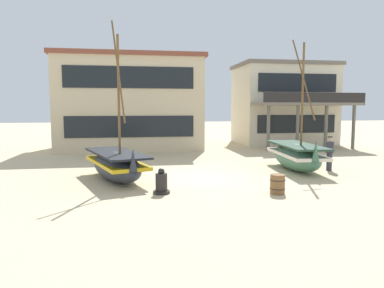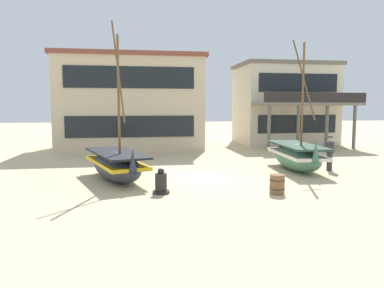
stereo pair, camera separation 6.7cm
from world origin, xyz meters
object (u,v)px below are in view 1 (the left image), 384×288
fisherman_by_hull (330,154)px  capstan_winch (161,183)px  harbor_building_main (130,103)px  wooden_barrel (277,184)px  harbor_building_annex (284,104)px  fishing_boat_centre_large (296,156)px  fishing_boat_near_left (116,164)px

fisherman_by_hull → capstan_winch: size_ratio=1.83×
harbor_building_main → wooden_barrel: bearing=-71.4°
harbor_building_annex → fishing_boat_centre_large: bearing=-110.8°
fishing_boat_centre_large → harbor_building_annex: 13.86m
harbor_building_annex → capstan_winch: bearing=-125.5°
fishing_boat_centre_large → harbor_building_annex: size_ratio=0.77×
capstan_winch → harbor_building_annex: harbor_building_annex is taller
harbor_building_annex → wooden_barrel: bearing=-114.0°
fishing_boat_centre_large → fisherman_by_hull: size_ratio=3.82×
wooden_barrel → harbor_building_main: harbor_building_main is taller
fisherman_by_hull → harbor_building_main: 15.28m
harbor_building_annex → fishing_boat_near_left: bearing=-134.2°
harbor_building_main → fisherman_by_hull: bearing=-50.4°
fishing_boat_near_left → harbor_building_annex: (13.44, 13.80, 2.70)m
fishing_boat_near_left → wooden_barrel: 6.71m
capstan_winch → harbor_building_main: bearing=94.5°
harbor_building_main → harbor_building_annex: (12.90, 1.53, -0.05)m
fishing_boat_near_left → harbor_building_annex: 19.45m
wooden_barrel → capstan_winch: bearing=170.1°
wooden_barrel → harbor_building_annex: bearing=66.0°
capstan_winch → harbor_building_main: (-1.16, 14.93, 3.06)m
wooden_barrel → harbor_building_annex: (7.65, 17.18, 3.02)m
harbor_building_main → harbor_building_annex: harbor_building_main is taller
wooden_barrel → harbor_building_annex: 19.04m
fishing_boat_near_left → capstan_winch: size_ratio=7.20×
fishing_boat_centre_large → harbor_building_main: 14.06m
fishing_boat_near_left → wooden_barrel: (5.79, -3.38, -0.32)m
fishing_boat_centre_large → wooden_barrel: bearing=-122.4°
fisherman_by_hull → capstan_winch: bearing=-158.5°
capstan_winch → fishing_boat_near_left: bearing=122.6°
capstan_winch → wooden_barrel: capstan_winch is taller
fisherman_by_hull → wooden_barrel: bearing=-137.1°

